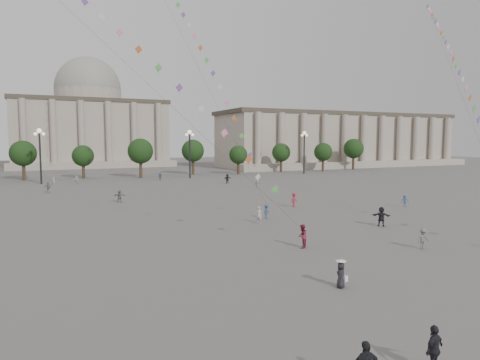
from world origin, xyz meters
name	(u,v)px	position (x,y,z in m)	size (l,w,h in m)	color
ground	(319,282)	(0.00, 0.00, 0.00)	(360.00, 360.00, 0.00)	#54524F
hall_east	(341,140)	(75.00, 93.89, 8.43)	(84.00, 26.22, 17.20)	#A29988
hall_central	(90,122)	(0.00, 129.22, 14.23)	(48.30, 34.30, 35.50)	#A29988
tree_row	(114,154)	(0.00, 78.00, 5.39)	(137.12, 5.12, 8.00)	#38271C
lamp_post_mid_west	(40,146)	(-15.00, 70.00, 7.35)	(2.00, 0.90, 10.65)	#262628
lamp_post_mid_east	(190,145)	(15.00, 70.00, 7.35)	(2.00, 0.90, 10.65)	#262628
lamp_post_far_east	(304,144)	(45.00, 70.00, 7.35)	(2.00, 0.90, 10.65)	#262628
person_crowd_0	(160,176)	(7.73, 68.00, 0.79)	(0.93, 0.39, 1.59)	#335272
person_crowd_3	(381,217)	(15.26, 11.20, 0.97)	(1.80, 0.57, 1.94)	black
person_crowd_4	(77,180)	(-8.92, 65.87, 0.88)	(1.64, 0.52, 1.77)	silver
person_crowd_6	(423,239)	(11.82, 3.02, 0.83)	(1.07, 0.61, 1.65)	slate
person_crowd_7	(257,184)	(19.12, 45.37, 0.81)	(1.51, 0.48, 1.63)	silver
person_crowd_8	(294,200)	(14.03, 25.21, 0.92)	(1.19, 0.68, 1.84)	#9E2B3E
person_crowd_9	(227,179)	(18.01, 55.91, 0.93)	(1.72, 0.55, 1.85)	black
person_crowd_10	(54,181)	(-12.85, 66.37, 0.74)	(0.54, 0.35, 1.48)	beige
person_crowd_12	(120,196)	(-5.35, 38.68, 0.85)	(1.58, 0.50, 1.70)	slate
person_crowd_13	(259,215)	(5.07, 17.60, 0.86)	(0.63, 0.41, 1.73)	#B0B0AC
person_crowd_14	(405,201)	(26.69, 19.28, 0.79)	(1.02, 0.59, 1.58)	#3A5383
person_crowd_16	(48,187)	(-14.02, 54.48, 0.84)	(0.98, 0.41, 1.68)	slate
tourist_4	(434,349)	(-2.11, -10.00, 0.90)	(1.06, 0.44, 1.80)	black
kite_flyer_0	(302,236)	(3.54, 7.29, 0.94)	(0.91, 0.71, 1.88)	maroon
kite_flyer_1	(267,211)	(6.94, 19.43, 0.80)	(1.03, 0.59, 1.60)	navy
hat_person	(341,274)	(0.54, -1.32, 0.81)	(0.86, 0.83, 1.69)	black
kite_train_east	(452,60)	(34.55, 19.68, 18.94)	(32.80, 37.72, 60.12)	#3F3F3F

